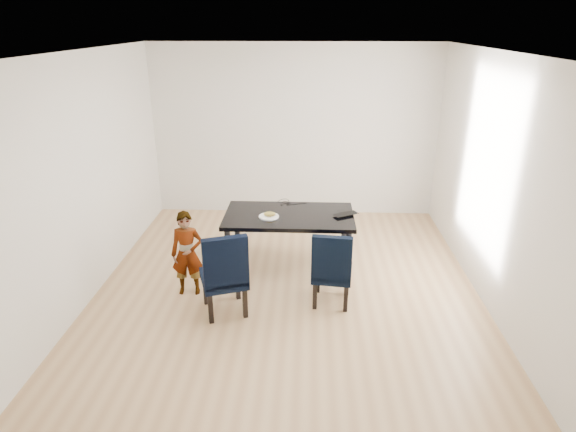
{
  "coord_description": "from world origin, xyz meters",
  "views": [
    {
      "loc": [
        0.23,
        -5.04,
        2.98
      ],
      "look_at": [
        0.0,
        0.2,
        0.85
      ],
      "focal_mm": 30.0,
      "sensor_mm": 36.0,
      "label": 1
    }
  ],
  "objects_px": {
    "dining_table": "(289,242)",
    "plate": "(269,216)",
    "chair_left": "(223,271)",
    "chair_right": "(332,267)",
    "laptop": "(344,213)",
    "child": "(187,254)"
  },
  "relations": [
    {
      "from": "chair_left",
      "to": "plate",
      "type": "xyz_separation_m",
      "value": [
        0.42,
        0.92,
        0.27
      ]
    },
    {
      "from": "chair_left",
      "to": "plate",
      "type": "relative_size",
      "value": 3.93
    },
    {
      "from": "child",
      "to": "plate",
      "type": "bearing_deg",
      "value": 26.99
    },
    {
      "from": "dining_table",
      "to": "plate",
      "type": "height_order",
      "value": "plate"
    },
    {
      "from": "dining_table",
      "to": "plate",
      "type": "xyz_separation_m",
      "value": [
        -0.24,
        -0.1,
        0.38
      ]
    },
    {
      "from": "plate",
      "to": "child",
      "type": "bearing_deg",
      "value": -148.35
    },
    {
      "from": "chair_right",
      "to": "plate",
      "type": "bearing_deg",
      "value": 144.42
    },
    {
      "from": "chair_right",
      "to": "chair_left",
      "type": "bearing_deg",
      "value": -162.38
    },
    {
      "from": "laptop",
      "to": "dining_table",
      "type": "bearing_deg",
      "value": -25.48
    },
    {
      "from": "chair_right",
      "to": "child",
      "type": "height_order",
      "value": "child"
    },
    {
      "from": "chair_right",
      "to": "dining_table",
      "type": "bearing_deg",
      "value": 129.8
    },
    {
      "from": "dining_table",
      "to": "chair_right",
      "type": "height_order",
      "value": "chair_right"
    },
    {
      "from": "chair_right",
      "to": "laptop",
      "type": "xyz_separation_m",
      "value": [
        0.16,
        0.81,
        0.32
      ]
    },
    {
      "from": "dining_table",
      "to": "plate",
      "type": "bearing_deg",
      "value": -158.26
    },
    {
      "from": "chair_left",
      "to": "chair_right",
      "type": "xyz_separation_m",
      "value": [
        1.18,
        0.23,
        -0.04
      ]
    },
    {
      "from": "child",
      "to": "laptop",
      "type": "relative_size",
      "value": 3.24
    },
    {
      "from": "chair_right",
      "to": "plate",
      "type": "height_order",
      "value": "chair_right"
    },
    {
      "from": "dining_table",
      "to": "chair_left",
      "type": "bearing_deg",
      "value": -123.18
    },
    {
      "from": "chair_left",
      "to": "child",
      "type": "bearing_deg",
      "value": 123.2
    },
    {
      "from": "chair_left",
      "to": "child",
      "type": "xyz_separation_m",
      "value": [
        -0.48,
        0.36,
        0.02
      ]
    },
    {
      "from": "chair_right",
      "to": "child",
      "type": "distance_m",
      "value": 1.66
    },
    {
      "from": "chair_right",
      "to": "laptop",
      "type": "bearing_deg",
      "value": 84.89
    }
  ]
}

